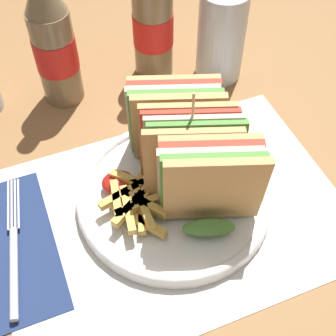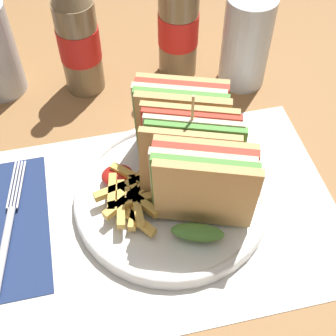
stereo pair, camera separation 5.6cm
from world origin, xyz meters
name	(u,v)px [view 1 (the left image)]	position (x,y,z in m)	size (l,w,h in m)	color
ground_plane	(185,182)	(0.00, 0.00, 0.00)	(4.00, 4.00, 0.00)	olive
placemat	(172,214)	(-0.03, -0.04, 0.00)	(0.41, 0.29, 0.00)	silver
plate_main	(174,195)	(-0.02, -0.02, 0.01)	(0.24, 0.24, 0.02)	white
club_sandwich	(191,151)	(0.00, -0.01, 0.07)	(0.12, 0.20, 0.14)	tan
fries_pile	(137,201)	(-0.07, -0.03, 0.03)	(0.09, 0.10, 0.02)	gold
ketchup_blob	(117,182)	(-0.08, 0.01, 0.03)	(0.04, 0.03, 0.01)	maroon
fork	(14,257)	(-0.22, -0.03, 0.01)	(0.04, 0.18, 0.01)	silver
coke_bottle_near	(53,40)	(-0.10, 0.22, 0.10)	(0.06, 0.06, 0.23)	#7A6647
coke_bottle_far	(153,16)	(0.04, 0.22, 0.10)	(0.06, 0.06, 0.23)	#7A6647
glass_near	(221,35)	(0.13, 0.18, 0.07)	(0.07, 0.07, 0.14)	silver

